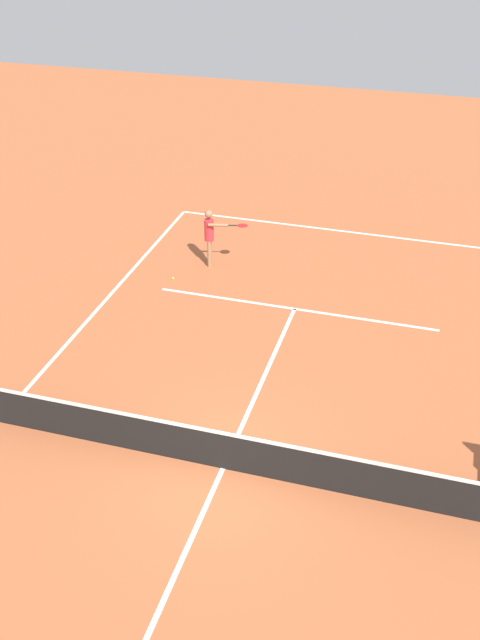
% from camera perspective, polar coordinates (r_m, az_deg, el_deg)
% --- Properties ---
extents(ground_plane, '(60.00, 60.00, 0.00)m').
position_cam_1_polar(ground_plane, '(15.36, -1.32, -11.35)').
color(ground_plane, '#AD5933').
extents(court_lines, '(10.53, 23.92, 0.01)m').
position_cam_1_polar(court_lines, '(15.36, -1.32, -11.35)').
color(court_lines, white).
rests_on(court_lines, ground).
extents(tennis_net, '(11.13, 0.10, 1.07)m').
position_cam_1_polar(tennis_net, '(15.02, -1.34, -9.98)').
color(tennis_net, '#4C4C51').
rests_on(tennis_net, ground).
extents(player_serving, '(1.35, 0.45, 1.81)m').
position_cam_1_polar(player_serving, '(22.17, -2.27, 6.74)').
color(player_serving, '#9E704C').
rests_on(player_serving, ground).
extents(tennis_ball, '(0.07, 0.07, 0.07)m').
position_cam_1_polar(tennis_ball, '(21.92, -5.19, 3.22)').
color(tennis_ball, '#CCE033').
rests_on(tennis_ball, ground).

